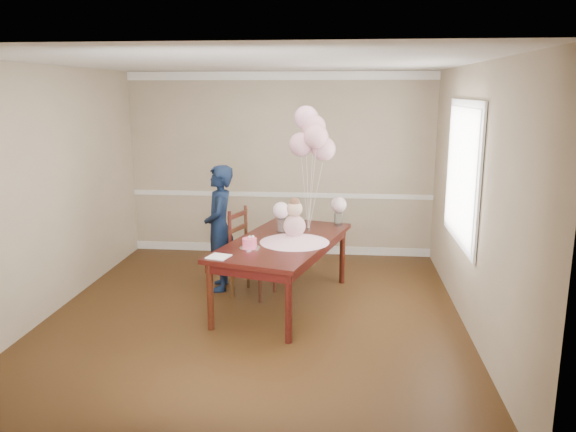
{
  "coord_description": "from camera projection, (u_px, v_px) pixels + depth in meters",
  "views": [
    {
      "loc": [
        0.94,
        -5.71,
        2.43
      ],
      "look_at": [
        0.33,
        0.39,
        1.05
      ],
      "focal_mm": 35.0,
      "sensor_mm": 36.0,
      "label": 1
    }
  ],
  "objects": [
    {
      "name": "floor",
      "position": [
        255.0,
        316.0,
        6.17
      ],
      "size": [
        4.5,
        5.0,
        0.0
      ],
      "primitive_type": "cube",
      "color": "black",
      "rests_on": "ground"
    },
    {
      "name": "ceiling",
      "position": [
        251.0,
        62.0,
        5.58
      ],
      "size": [
        4.5,
        5.0,
        0.02
      ],
      "primitive_type": "cube",
      "color": "silver",
      "rests_on": "wall_back"
    },
    {
      "name": "wall_back",
      "position": [
        280.0,
        165.0,
        8.3
      ],
      "size": [
        4.5,
        0.02,
        2.7
      ],
      "primitive_type": "cube",
      "color": "tan",
      "rests_on": "floor"
    },
    {
      "name": "wall_front",
      "position": [
        188.0,
        270.0,
        3.45
      ],
      "size": [
        4.5,
        0.02,
        2.7
      ],
      "primitive_type": "cube",
      "color": "tan",
      "rests_on": "floor"
    },
    {
      "name": "wall_left",
      "position": [
        48.0,
        192.0,
        6.09
      ],
      "size": [
        0.02,
        5.0,
        2.7
      ],
      "primitive_type": "cube",
      "color": "tan",
      "rests_on": "floor"
    },
    {
      "name": "wall_right",
      "position": [
        473.0,
        200.0,
        5.65
      ],
      "size": [
        0.02,
        5.0,
        2.7
      ],
      "primitive_type": "cube",
      "color": "tan",
      "rests_on": "floor"
    },
    {
      "name": "chair_rail_trim",
      "position": [
        280.0,
        195.0,
        8.39
      ],
      "size": [
        4.5,
        0.02,
        0.07
      ],
      "primitive_type": "cube",
      "color": "white",
      "rests_on": "wall_back"
    },
    {
      "name": "crown_molding",
      "position": [
        280.0,
        76.0,
        8.01
      ],
      "size": [
        4.5,
        0.02,
        0.12
      ],
      "primitive_type": "cube",
      "color": "white",
      "rests_on": "wall_back"
    },
    {
      "name": "baseboard_trim",
      "position": [
        280.0,
        249.0,
        8.57
      ],
      "size": [
        4.5,
        0.02,
        0.12
      ],
      "primitive_type": "cube",
      "color": "silver",
      "rests_on": "floor"
    },
    {
      "name": "window_frame",
      "position": [
        462.0,
        173.0,
        6.1
      ],
      "size": [
        0.02,
        1.66,
        1.56
      ],
      "primitive_type": "cube",
      "color": "white",
      "rests_on": "wall_right"
    },
    {
      "name": "window_blinds",
      "position": [
        461.0,
        173.0,
        6.1
      ],
      "size": [
        0.01,
        1.5,
        1.4
      ],
      "primitive_type": "cube",
      "color": "white",
      "rests_on": "wall_right"
    },
    {
      "name": "dining_table_top",
      "position": [
        283.0,
        242.0,
        6.37
      ],
      "size": [
        1.54,
        2.26,
        0.05
      ],
      "primitive_type": "cube",
      "rotation": [
        0.0,
        0.0,
        -0.27
      ],
      "color": "black",
      "rests_on": "table_leg_fl"
    },
    {
      "name": "table_apron",
      "position": [
        283.0,
        248.0,
        6.39
      ],
      "size": [
        1.42,
        2.13,
        0.1
      ],
      "primitive_type": "cube",
      "rotation": [
        0.0,
        0.0,
        -0.27
      ],
      "color": "black",
      "rests_on": "table_leg_fl"
    },
    {
      "name": "table_leg_fl",
      "position": [
        210.0,
        297.0,
        5.75
      ],
      "size": [
        0.09,
        0.09,
        0.72
      ],
      "primitive_type": "cylinder",
      "rotation": [
        0.0,
        0.0,
        -0.27
      ],
      "color": "black",
      "rests_on": "floor"
    },
    {
      "name": "table_leg_fr",
      "position": [
        288.0,
        308.0,
        5.45
      ],
      "size": [
        0.09,
        0.09,
        0.72
      ],
      "primitive_type": "cylinder",
      "rotation": [
        0.0,
        0.0,
        -0.27
      ],
      "color": "black",
      "rests_on": "floor"
    },
    {
      "name": "table_leg_bl",
      "position": [
        280.0,
        249.0,
        7.47
      ],
      "size": [
        0.09,
        0.09,
        0.72
      ],
      "primitive_type": "cylinder",
      "rotation": [
        0.0,
        0.0,
        -0.27
      ],
      "color": "black",
      "rests_on": "floor"
    },
    {
      "name": "table_leg_br",
      "position": [
        342.0,
        256.0,
        7.16
      ],
      "size": [
        0.09,
        0.09,
        0.72
      ],
      "primitive_type": "cylinder",
      "rotation": [
        0.0,
        0.0,
        -0.27
      ],
      "color": "black",
      "rests_on": "floor"
    },
    {
      "name": "baby_skirt",
      "position": [
        294.0,
        238.0,
        6.25
      ],
      "size": [
        0.96,
        0.96,
        0.1
      ],
      "primitive_type": "cone",
      "rotation": [
        0.0,
        0.0,
        -0.27
      ],
      "color": "#FAB8D1",
      "rests_on": "dining_table_top"
    },
    {
      "name": "baby_torso",
      "position": [
        295.0,
        226.0,
        6.23
      ],
      "size": [
        0.25,
        0.25,
        0.25
      ],
      "primitive_type": "sphere",
      "color": "pink",
      "rests_on": "baby_skirt"
    },
    {
      "name": "baby_head",
      "position": [
        295.0,
        209.0,
        6.18
      ],
      "size": [
        0.17,
        0.17,
        0.17
      ],
      "primitive_type": "sphere",
      "color": "beige",
      "rests_on": "baby_torso"
    },
    {
      "name": "baby_hair",
      "position": [
        295.0,
        203.0,
        6.17
      ],
      "size": [
        0.12,
        0.12,
        0.12
      ],
      "primitive_type": "sphere",
      "color": "brown",
      "rests_on": "baby_head"
    },
    {
      "name": "cake_platter",
      "position": [
        250.0,
        248.0,
        6.02
      ],
      "size": [
        0.28,
        0.28,
        0.01
      ],
      "primitive_type": "cylinder",
      "rotation": [
        0.0,
        0.0,
        -0.27
      ],
      "color": "silver",
      "rests_on": "dining_table_top"
    },
    {
      "name": "birthday_cake",
      "position": [
        250.0,
        243.0,
        6.01
      ],
      "size": [
        0.19,
        0.19,
        0.1
      ],
      "primitive_type": "cylinder",
      "rotation": [
        0.0,
        0.0,
        -0.27
      ],
      "color": "#FF5077",
      "rests_on": "cake_platter"
    },
    {
      "name": "cake_flower_a",
      "position": [
        249.0,
        237.0,
        5.99
      ],
      "size": [
        0.03,
        0.03,
        0.03
      ],
      "primitive_type": "sphere",
      "color": "white",
      "rests_on": "birthday_cake"
    },
    {
      "name": "cake_flower_b",
      "position": [
        253.0,
        237.0,
        6.0
      ],
      "size": [
        0.03,
        0.03,
        0.03
      ],
      "primitive_type": "sphere",
      "color": "white",
      "rests_on": "birthday_cake"
    },
    {
      "name": "rose_vase_near",
      "position": [
        281.0,
        225.0,
        6.68
      ],
      "size": [
        0.13,
        0.13,
        0.16
      ],
      "primitive_type": "cylinder",
      "rotation": [
        0.0,
        0.0,
        -0.27
      ],
      "color": "silver",
      "rests_on": "dining_table_top"
    },
    {
      "name": "roses_near",
      "position": [
        281.0,
        210.0,
        6.64
      ],
      "size": [
        0.2,
        0.2,
        0.2
      ],
      "primitive_type": "sphere",
      "color": "silver",
      "rests_on": "rose_vase_near"
    },
    {
      "name": "rose_vase_far",
      "position": [
        338.0,
        219.0,
        7.0
      ],
      "size": [
        0.13,
        0.13,
        0.16
      ],
      "primitive_type": "cylinder",
      "rotation": [
        0.0,
        0.0,
        -0.27
      ],
      "color": "silver",
      "rests_on": "dining_table_top"
    },
    {
      "name": "roses_far",
      "position": [
        339.0,
        205.0,
        6.96
      ],
      "size": [
        0.2,
        0.2,
        0.2
      ],
      "primitive_type": "sphere",
      "color": "beige",
      "rests_on": "rose_vase_far"
    },
    {
      "name": "napkin",
      "position": [
        219.0,
        257.0,
        5.7
      ],
      "size": [
        0.25,
        0.25,
        0.01
      ],
      "primitive_type": "cube",
      "rotation": [
        0.0,
        0.0,
        -0.27
      ],
      "color": "white",
      "rests_on": "dining_table_top"
    },
    {
      "name": "balloon_weight",
      "position": [
        308.0,
        228.0,
        6.84
      ],
      "size": [
        0.05,
        0.05,
        0.02
      ],
      "primitive_type": "cylinder",
      "rotation": [
        0.0,
        0.0,
        -0.27
      ],
      "color": "#B6B6BA",
      "rests_on": "dining_table_top"
    },
    {
      "name": "balloon_a",
      "position": [
        301.0,
        144.0,
        6.66
      ],
      "size": [
        0.29,
        0.29,
        0.29
      ],
      "primitive_type": "sphere",
      "color": "#ECA7BE",
      "rests_on": "balloon_ribbon_a"
    },
    {
      "name": "balloon_b",
      "position": [
        316.0,
        137.0,
        6.51
      ],
      "size": [
        0.29,
        0.29,
        0.29
      ],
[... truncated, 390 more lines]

